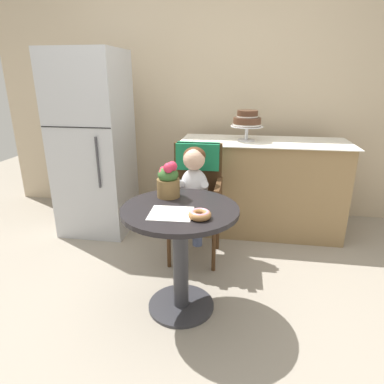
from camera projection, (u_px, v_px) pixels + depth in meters
The scene contains 11 objects.
ground_plane at pixel (181, 306), 2.23m from camera, with size 8.00×8.00×0.00m, color gray.
back_wall at pixel (213, 88), 3.51m from camera, with size 4.80×0.10×2.70m, color #C1AD8E.
cafe_table at pixel (180, 239), 2.07m from camera, with size 0.72×0.72×0.72m.
wicker_chair at pixel (196, 183), 2.72m from camera, with size 0.42×0.45×0.95m.
seated_child at pixel (193, 184), 2.56m from camera, with size 0.27×0.32×0.73m.
paper_napkin at pixel (171, 213), 1.90m from camera, with size 0.25×0.22×0.00m, color white.
donut_front at pixel (200, 214), 1.84m from camera, with size 0.13×0.13×0.04m.
flower_vase at pixel (168, 180), 2.14m from camera, with size 0.15×0.15×0.24m.
display_counter at pixel (261, 187), 3.21m from camera, with size 1.56×0.62×0.90m.
tiered_cake_stand at pixel (247, 121), 3.03m from camera, with size 0.30×0.30×0.28m.
refrigerator at pixel (94, 145), 3.13m from camera, with size 0.64×0.63×1.70m.
Camera 1 is at (0.36, -1.82, 1.47)m, focal length 30.89 mm.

